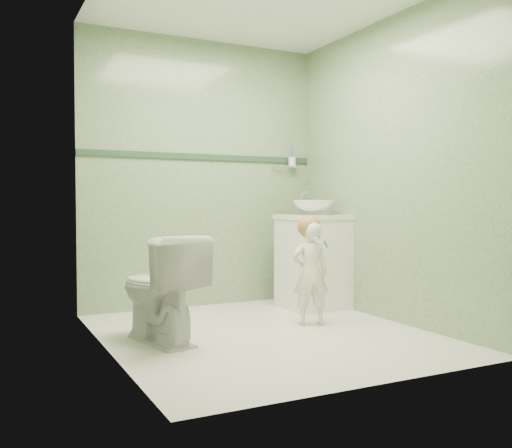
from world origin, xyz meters
TOP-DOWN VIEW (x-y plane):
  - ground at (0.00, 0.00)m, footprint 2.50×2.50m
  - room_shell at (0.00, 0.00)m, footprint 2.50×2.54m
  - trim_stripe at (0.00, 1.24)m, footprint 2.20×0.02m
  - vanity at (0.84, 0.70)m, footprint 0.52×0.50m
  - counter at (0.84, 0.70)m, footprint 0.54×0.52m
  - basin at (0.84, 0.70)m, footprint 0.37×0.37m
  - faucet at (0.84, 0.89)m, footprint 0.03×0.13m
  - cup_holder at (0.89, 1.18)m, footprint 0.26×0.07m
  - toilet at (-0.74, 0.11)m, footprint 0.55×0.78m
  - toddler at (0.45, 0.12)m, footprint 0.33×0.26m
  - hair_cap at (0.45, 0.15)m, footprint 0.18×0.18m
  - teal_toothbrush at (0.49, -0.02)m, footprint 0.11×0.14m

SIDE VIEW (x-z plane):
  - ground at x=0.00m, z-range 0.00..0.00m
  - toilet at x=-0.74m, z-range 0.00..0.72m
  - toddler at x=0.45m, z-range 0.00..0.79m
  - vanity at x=0.84m, z-range 0.00..0.80m
  - teal_toothbrush at x=0.49m, z-range 0.59..0.67m
  - hair_cap at x=0.45m, z-range 0.67..0.84m
  - counter at x=0.84m, z-range 0.79..0.83m
  - basin at x=0.84m, z-range 0.83..0.96m
  - faucet at x=0.84m, z-range 0.88..1.06m
  - room_shell at x=0.00m, z-range 0.00..2.40m
  - cup_holder at x=0.89m, z-range 1.22..1.44m
  - trim_stripe at x=0.00m, z-range 1.33..1.38m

